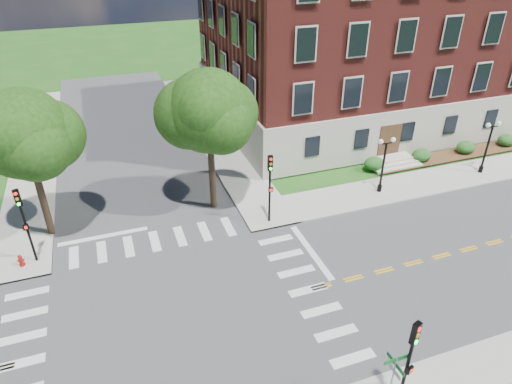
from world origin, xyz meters
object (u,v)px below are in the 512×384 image
object	(u,v)px
traffic_signal_se	(410,357)
twin_lamp_east	(488,144)
street_sign_pole	(394,374)
twin_lamp_west	(384,162)
traffic_signal_ne	(270,181)
fire_hydrant	(21,261)
traffic_signal_nw	(23,217)

from	to	relation	value
traffic_signal_se	twin_lamp_east	distance (m)	23.66
traffic_signal_se	street_sign_pole	xyz separation A→B (m)	(-0.50, 0.09, -0.88)
twin_lamp_west	twin_lamp_east	xyz separation A→B (m)	(9.21, -0.11, 0.00)
traffic_signal_ne	twin_lamp_west	bearing A→B (deg)	5.87
traffic_signal_se	fire_hydrant	world-z (taller)	traffic_signal_se
traffic_signal_ne	twin_lamp_west	size ratio (longest dim) A/B	1.13
traffic_signal_nw	fire_hydrant	xyz separation A→B (m)	(-0.76, -0.23, -2.72)
traffic_signal_nw	twin_lamp_east	distance (m)	32.62
traffic_signal_nw	twin_lamp_west	xyz separation A→B (m)	(23.40, 0.20, -0.66)
twin_lamp_east	fire_hydrant	world-z (taller)	twin_lamp_east
traffic_signal_se	street_sign_pole	world-z (taller)	traffic_signal_se
traffic_signal_se	traffic_signal_ne	xyz separation A→B (m)	(-0.13, 14.38, 0.00)
twin_lamp_east	street_sign_pole	xyz separation A→B (m)	(-18.63, -15.10, -0.21)
fire_hydrant	traffic_signal_nw	bearing A→B (deg)	17.08
traffic_signal_nw	twin_lamp_west	size ratio (longest dim) A/B	1.13
traffic_signal_nw	fire_hydrant	world-z (taller)	traffic_signal_nw
traffic_signal_nw	twin_lamp_east	xyz separation A→B (m)	(32.61, 0.09, -0.66)
twin_lamp_east	fire_hydrant	size ratio (longest dim) A/B	5.64
twin_lamp_east	traffic_signal_se	bearing A→B (deg)	-140.04
traffic_signal_se	twin_lamp_west	xyz separation A→B (m)	(8.92, 15.31, -0.66)
traffic_signal_nw	fire_hydrant	bearing A→B (deg)	-162.92
fire_hydrant	traffic_signal_ne	bearing A→B (deg)	-1.87
traffic_signal_nw	street_sign_pole	size ratio (longest dim) A/B	1.55
traffic_signal_nw	traffic_signal_ne	bearing A→B (deg)	-2.89
traffic_signal_ne	traffic_signal_se	bearing A→B (deg)	-89.50
traffic_signal_se	traffic_signal_nw	distance (m)	20.92
traffic_signal_se	twin_lamp_west	bearing A→B (deg)	59.78
twin_lamp_west	twin_lamp_east	bearing A→B (deg)	-0.71
twin_lamp_west	street_sign_pole	xyz separation A→B (m)	(-9.42, -15.21, -0.21)
twin_lamp_east	fire_hydrant	distance (m)	33.43
traffic_signal_nw	twin_lamp_west	world-z (taller)	traffic_signal_nw
traffic_signal_ne	traffic_signal_nw	size ratio (longest dim) A/B	1.00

